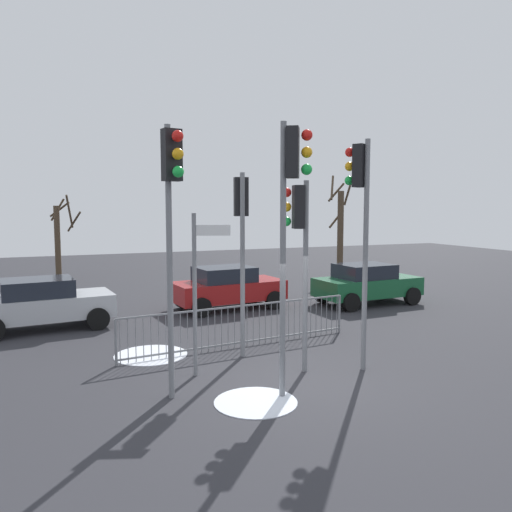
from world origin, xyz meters
The scene contains 15 objects.
ground_plane centered at (0.00, 0.00, 0.00)m, with size 60.00×60.00×0.00m, color #2D2D33.
traffic_light_mid_left centered at (1.75, 0.27, 3.61)m, with size 0.42×0.52×4.94m.
traffic_light_rear_right centered at (0.44, 0.57, 2.99)m, with size 0.55×0.37×4.07m.
traffic_light_foreground_right centered at (-2.37, -0.01, 3.63)m, with size 0.36×0.56×4.97m.
traffic_light_mid_right centered at (-0.23, 2.20, 3.16)m, with size 0.35×0.56×4.31m.
traffic_light_foreground_left centered at (-0.36, -0.66, 3.68)m, with size 0.51×0.42×5.04m.
direction_sign_post centered at (-1.61, 1.13, 1.89)m, with size 0.75×0.31×3.40m.
pedestrian_guard_railing centered at (-0.02, 2.81, 0.55)m, with size 6.26×0.76×1.07m.
car_silver_near centered at (-4.65, 6.76, 0.77)m, with size 3.95×2.24×1.47m.
car_green_mid centered at (6.19, 6.34, 0.77)m, with size 3.89×2.11×1.47m.
car_red_trailing centered at (1.24, 7.47, 0.77)m, with size 3.95×2.25×1.47m.
bare_tree_left centered at (-3.93, 17.57, 2.03)m, with size 1.44×1.87×4.10m.
bare_tree_right centered at (9.25, 13.10, 2.43)m, with size 1.23×1.22×5.32m.
snow_patch_kerb centered at (-2.26, 2.96, 0.01)m, with size 1.73×1.73×0.01m, color white.
snow_patch_island centered at (-1.05, -0.69, 0.01)m, with size 1.52×1.52×0.01m, color silver.
Camera 1 is at (-4.41, -8.83, 3.53)m, focal length 35.38 mm.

